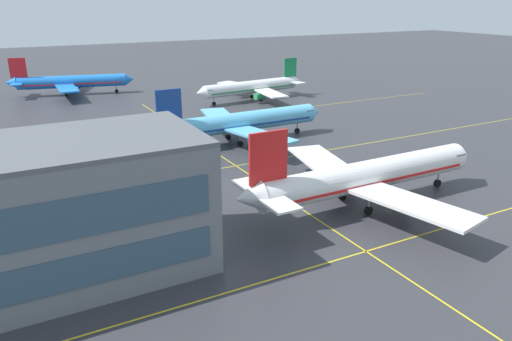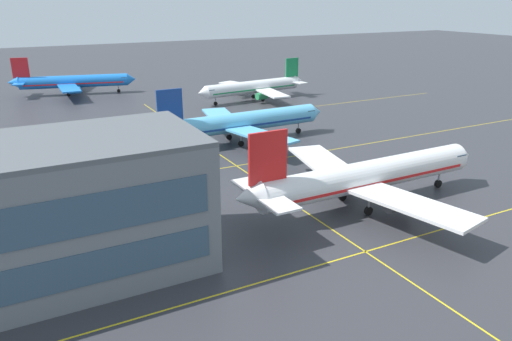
{
  "view_description": "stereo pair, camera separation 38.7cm",
  "coord_description": "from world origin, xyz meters",
  "px_view_note": "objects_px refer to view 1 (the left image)",
  "views": [
    {
      "loc": [
        -33.12,
        -5.53,
        26.37
      ],
      "look_at": [
        -4.55,
        47.82,
        4.83
      ],
      "focal_mm": 34.31,
      "sensor_mm": 36.0,
      "label": 1
    },
    {
      "loc": [
        -32.78,
        -5.71,
        26.37
      ],
      "look_at": [
        -4.55,
        47.82,
        4.83
      ],
      "focal_mm": 34.31,
      "sensor_mm": 36.0,
      "label": 2
    }
  ],
  "objects_px": {
    "airliner_third_row": "(240,122)",
    "airliner_far_left_stand": "(252,87)",
    "airliner_second_row": "(366,176)",
    "airliner_far_right_stand": "(71,82)"
  },
  "relations": [
    {
      "from": "airliner_third_row",
      "to": "airliner_far_left_stand",
      "type": "relative_size",
      "value": 1.1
    },
    {
      "from": "airliner_second_row",
      "to": "airliner_far_left_stand",
      "type": "relative_size",
      "value": 1.16
    },
    {
      "from": "airliner_second_row",
      "to": "airliner_far_left_stand",
      "type": "distance_m",
      "value": 72.26
    },
    {
      "from": "airliner_far_right_stand",
      "to": "airliner_third_row",
      "type": "bearing_deg",
      "value": -72.36
    },
    {
      "from": "airliner_third_row",
      "to": "airliner_far_right_stand",
      "type": "relative_size",
      "value": 1.07
    },
    {
      "from": "airliner_second_row",
      "to": "airliner_far_right_stand",
      "type": "height_order",
      "value": "airliner_second_row"
    },
    {
      "from": "airliner_second_row",
      "to": "airliner_third_row",
      "type": "height_order",
      "value": "airliner_second_row"
    },
    {
      "from": "airliner_far_left_stand",
      "to": "airliner_far_right_stand",
      "type": "height_order",
      "value": "airliner_far_right_stand"
    },
    {
      "from": "airliner_second_row",
      "to": "airliner_third_row",
      "type": "distance_m",
      "value": 34.91
    },
    {
      "from": "airliner_second_row",
      "to": "airliner_third_row",
      "type": "bearing_deg",
      "value": 91.78
    }
  ]
}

